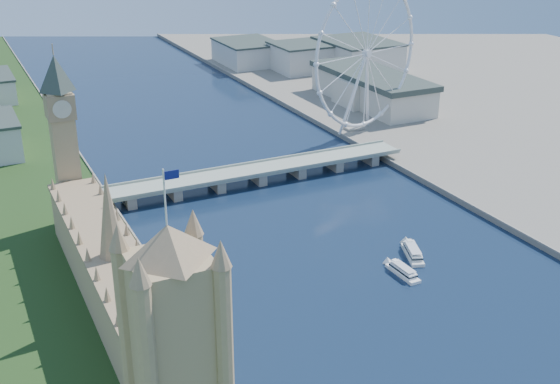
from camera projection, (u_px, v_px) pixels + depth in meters
victoria_tower at (176, 363)px, 204.78m from camera, size 28.16×28.16×112.00m
parliament_range at (116, 285)px, 316.99m from camera, size 24.00×200.00×70.00m
big_ben at (61, 121)px, 388.24m from camera, size 20.02×20.02×110.00m
westminster_bridge at (257, 173)px, 481.05m from camera, size 220.00×22.00×9.50m
london_eye at (367, 54)px, 551.65m from camera, size 113.60×39.12×124.30m
county_hall at (370, 106)px, 661.99m from camera, size 54.00×144.00×35.00m
city_skyline at (188, 74)px, 708.94m from camera, size 505.00×280.00×32.00m
tour_boat_near at (403, 275)px, 363.00m from camera, size 7.26×25.88×5.64m
tour_boat_far at (412, 256)px, 381.82m from camera, size 16.89×29.05×6.25m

